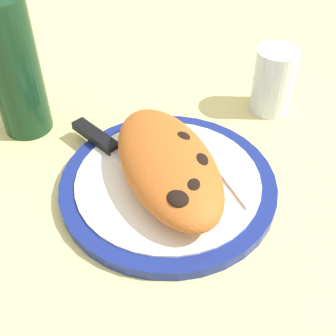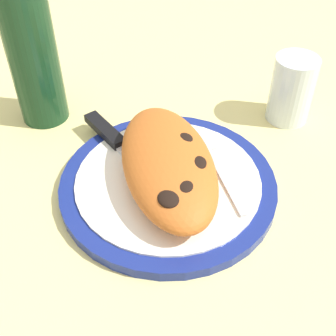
{
  "view_description": "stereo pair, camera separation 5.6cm",
  "coord_description": "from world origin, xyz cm",
  "px_view_note": "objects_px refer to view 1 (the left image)",
  "views": [
    {
      "loc": [
        -39.61,
        10.99,
        42.63
      ],
      "look_at": [
        0.0,
        0.0,
        3.82
      ],
      "focal_mm": 47.69,
      "sensor_mm": 36.0,
      "label": 1
    },
    {
      "loc": [
        -40.74,
        5.46,
        42.63
      ],
      "look_at": [
        0.0,
        0.0,
        3.82
      ],
      "focal_mm": 47.69,
      "sensor_mm": 36.0,
      "label": 2
    }
  ],
  "objects_px": {
    "fork": "(211,158)",
    "water_glass": "(273,84)",
    "plate": "(168,184)",
    "knife": "(112,148)",
    "calzone": "(170,163)",
    "wine_bottle": "(12,59)"
  },
  "relations": [
    {
      "from": "wine_bottle",
      "to": "knife",
      "type": "bearing_deg",
      "value": -135.35
    },
    {
      "from": "plate",
      "to": "knife",
      "type": "bearing_deg",
      "value": 38.71
    },
    {
      "from": "calzone",
      "to": "knife",
      "type": "distance_m",
      "value": 0.1
    },
    {
      "from": "calzone",
      "to": "wine_bottle",
      "type": "distance_m",
      "value": 0.26
    },
    {
      "from": "wine_bottle",
      "to": "water_glass",
      "type": "bearing_deg",
      "value": -98.23
    },
    {
      "from": "knife",
      "to": "wine_bottle",
      "type": "bearing_deg",
      "value": 44.65
    },
    {
      "from": "plate",
      "to": "fork",
      "type": "relative_size",
      "value": 1.72
    },
    {
      "from": "knife",
      "to": "fork",
      "type": "bearing_deg",
      "value": -112.68
    },
    {
      "from": "plate",
      "to": "water_glass",
      "type": "distance_m",
      "value": 0.25
    },
    {
      "from": "plate",
      "to": "water_glass",
      "type": "relative_size",
      "value": 2.73
    },
    {
      "from": "fork",
      "to": "water_glass",
      "type": "distance_m",
      "value": 0.18
    },
    {
      "from": "calzone",
      "to": "fork",
      "type": "xyz_separation_m",
      "value": [
        0.02,
        -0.06,
        -0.03
      ]
    },
    {
      "from": "knife",
      "to": "water_glass",
      "type": "distance_m",
      "value": 0.27
    },
    {
      "from": "calzone",
      "to": "water_glass",
      "type": "xyz_separation_m",
      "value": [
        0.13,
        -0.2,
        -0.0
      ]
    },
    {
      "from": "knife",
      "to": "water_glass",
      "type": "xyz_separation_m",
      "value": [
        0.06,
        -0.27,
        0.02
      ]
    },
    {
      "from": "water_glass",
      "to": "wine_bottle",
      "type": "height_order",
      "value": "wine_bottle"
    },
    {
      "from": "calzone",
      "to": "water_glass",
      "type": "bearing_deg",
      "value": -57.05
    },
    {
      "from": "knife",
      "to": "wine_bottle",
      "type": "distance_m",
      "value": 0.18
    },
    {
      "from": "calzone",
      "to": "fork",
      "type": "bearing_deg",
      "value": -71.62
    },
    {
      "from": "calzone",
      "to": "water_glass",
      "type": "relative_size",
      "value": 2.31
    },
    {
      "from": "plate",
      "to": "calzone",
      "type": "relative_size",
      "value": 1.18
    },
    {
      "from": "water_glass",
      "to": "wine_bottle",
      "type": "bearing_deg",
      "value": 81.77
    }
  ]
}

